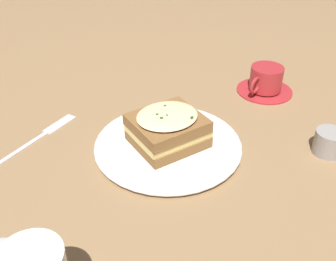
{
  "coord_description": "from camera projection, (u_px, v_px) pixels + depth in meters",
  "views": [
    {
      "loc": [
        -0.5,
        0.33,
        0.44
      ],
      "look_at": [
        -0.01,
        0.02,
        0.04
      ],
      "focal_mm": 42.0,
      "sensor_mm": 36.0,
      "label": 1
    }
  ],
  "objects": [
    {
      "name": "ground_plane",
      "position": [
        172.0,
        142.0,
        0.74
      ],
      "size": [
        2.4,
        2.4,
        0.0
      ],
      "primitive_type": "plane",
      "color": "olive"
    },
    {
      "name": "dinner_plate",
      "position": [
        168.0,
        145.0,
        0.72
      ],
      "size": [
        0.27,
        0.27,
        0.01
      ],
      "color": "white",
      "rests_on": "ground_plane"
    },
    {
      "name": "sandwich",
      "position": [
        168.0,
        129.0,
        0.7
      ],
      "size": [
        0.11,
        0.12,
        0.07
      ],
      "rotation": [
        0.0,
        0.0,
        4.71
      ],
      "color": "brown",
      "rests_on": "dinner_plate"
    },
    {
      "name": "teacup_with_saucer",
      "position": [
        265.0,
        81.0,
        0.89
      ],
      "size": [
        0.13,
        0.13,
        0.06
      ],
      "rotation": [
        0.0,
        0.0,
        1.85
      ],
      "color": "#AD282D",
      "rests_on": "ground_plane"
    },
    {
      "name": "fork",
      "position": [
        46.0,
        132.0,
        0.77
      ],
      "size": [
        0.1,
        0.18,
        0.0
      ],
      "rotation": [
        0.0,
        0.0,
        3.59
      ],
      "color": "silver",
      "rests_on": "ground_plane"
    },
    {
      "name": "spoon",
      "position": [
        1.0,
        249.0,
        0.53
      ],
      "size": [
        0.17,
        0.05,
        0.01
      ],
      "rotation": [
        0.0,
        0.0,
        1.7
      ],
      "color": "silver",
      "rests_on": "ground_plane"
    },
    {
      "name": "condiment_pot",
      "position": [
        329.0,
        142.0,
        0.71
      ],
      "size": [
        0.05,
        0.05,
        0.04
      ],
      "primitive_type": "cylinder",
      "color": "gray",
      "rests_on": "ground_plane"
    }
  ]
}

